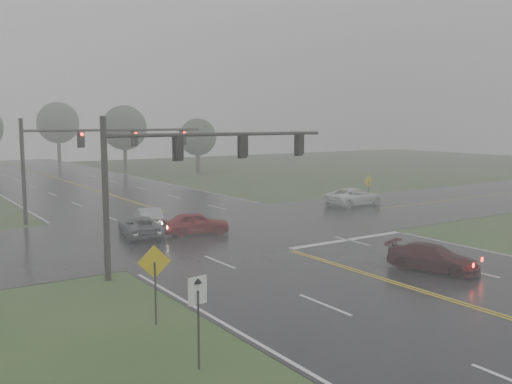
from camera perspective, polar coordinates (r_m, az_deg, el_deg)
main_road at (r=35.94m, az=-2.27°, el=-4.13°), size 18.00×160.00×0.02m
cross_street at (r=37.63m, az=-3.87°, el=-3.63°), size 120.00×14.00×0.02m
stop_bar at (r=34.24m, az=9.16°, el=-4.79°), size 8.50×0.50×0.01m
sedan_maroon at (r=28.27m, az=17.23°, el=-7.56°), size 3.07×4.62×1.24m
sedan_red at (r=35.72m, az=-6.01°, el=-4.24°), size 4.40×2.55×1.41m
sedan_silver at (r=38.23m, az=-10.66°, el=-3.57°), size 2.47×4.35×1.36m
car_grey at (r=35.45m, az=-11.48°, el=-4.43°), size 2.90×4.82×1.25m
pickup_white at (r=48.22m, az=9.79°, el=-1.35°), size 5.34×2.61×1.46m
signal_gantry_near at (r=26.89m, az=-7.54°, el=2.86°), size 12.05×0.32×7.22m
signal_gantry_far at (r=42.38m, az=-16.77°, el=4.21°), size 13.49×0.37×7.20m
sign_diamond_west at (r=20.02m, az=-10.10°, el=-7.82°), size 1.15×0.28×2.79m
sign_arrow_white at (r=16.35m, az=-5.84°, el=-11.17°), size 0.60×0.11×2.70m
sign_diamond_east at (r=48.01m, az=11.18°, el=0.72°), size 1.08×0.23×2.63m
tree_ne_a at (r=82.66m, az=-13.03°, el=6.28°), size 6.28×6.28×9.23m
tree_e_near at (r=77.59m, az=-5.85°, el=5.48°), size 5.03×5.03×7.39m
tree_n_far at (r=102.31m, az=-19.19°, el=6.55°), size 6.95×6.95×10.20m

